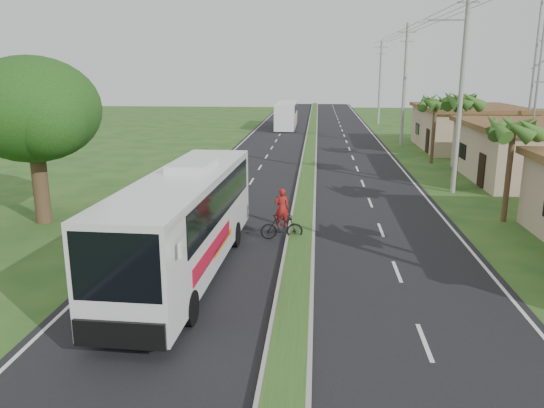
{
  "coord_description": "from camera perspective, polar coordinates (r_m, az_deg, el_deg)",
  "views": [
    {
      "loc": [
        0.61,
        -12.75,
        6.89
      ],
      "look_at": [
        -1.1,
        7.25,
        1.8
      ],
      "focal_mm": 35.0,
      "sensor_mm": 36.0,
      "label": 1
    }
  ],
  "objects": [
    {
      "name": "lane_edge_left",
      "position": [
        34.26,
        -7.54,
        2.49
      ],
      "size": [
        0.12,
        160.0,
        0.01
      ],
      "primitive_type": "cube",
      "color": "silver",
      "rests_on": "ground"
    },
    {
      "name": "utility_pole_c",
      "position": [
        51.38,
        14.06,
        12.45
      ],
      "size": [
        1.6,
        0.28,
        11.0
      ],
      "color": "gray",
      "rests_on": "ground"
    },
    {
      "name": "shop_far",
      "position": [
        50.8,
        20.34,
        7.74
      ],
      "size": [
        8.6,
        11.6,
        3.82
      ],
      "color": "tan",
      "rests_on": "ground"
    },
    {
      "name": "utility_pole_d",
      "position": [
        71.21,
        11.54,
        12.76
      ],
      "size": [
        1.6,
        0.28,
        10.5
      ],
      "color": "gray",
      "rests_on": "ground"
    },
    {
      "name": "palm_verge_b",
      "position": [
        26.39,
        24.55,
        7.45
      ],
      "size": [
        2.4,
        2.4,
        5.05
      ],
      "color": "#473321",
      "rests_on": "ground"
    },
    {
      "name": "road_asphalt",
      "position": [
        33.47,
        3.75,
        2.33
      ],
      "size": [
        14.0,
        160.0,
        0.02
      ],
      "primitive_type": "cube",
      "color": "black",
      "rests_on": "ground"
    },
    {
      "name": "median_strip",
      "position": [
        33.45,
        3.75,
        2.48
      ],
      "size": [
        1.2,
        160.0,
        0.18
      ],
      "color": "gray",
      "rests_on": "ground"
    },
    {
      "name": "shade_tree",
      "position": [
        26.15,
        -24.55,
        8.88
      ],
      "size": [
        6.3,
        6.0,
        7.54
      ],
      "color": "#473321",
      "rests_on": "ground"
    },
    {
      "name": "shop_mid",
      "position": [
        37.58,
        25.82,
        5.11
      ],
      "size": [
        7.6,
        10.6,
        3.67
      ],
      "color": "tan",
      "rests_on": "ground"
    },
    {
      "name": "palm_verge_d",
      "position": [
        41.74,
        17.19,
        10.38
      ],
      "size": [
        2.4,
        2.4,
        5.25
      ],
      "color": "#473321",
      "rests_on": "ground"
    },
    {
      "name": "lane_edge_right",
      "position": [
        34.02,
        15.11,
        2.04
      ],
      "size": [
        0.12,
        160.0,
        0.01
      ],
      "primitive_type": "cube",
      "color": "silver",
      "rests_on": "ground"
    },
    {
      "name": "palm_verge_c",
      "position": [
        32.84,
        19.66,
        10.33
      ],
      "size": [
        2.4,
        2.4,
        5.85
      ],
      "color": "#473321",
      "rests_on": "ground"
    },
    {
      "name": "motorcyclist",
      "position": [
        22.0,
        1.06,
        -1.91
      ],
      "size": [
        1.81,
        0.69,
        2.19
      ],
      "rotation": [
        0.0,
        0.0,
        0.11
      ],
      "color": "black",
      "rests_on": "ground"
    },
    {
      "name": "ground",
      "position": [
        14.51,
        1.96,
        -14.13
      ],
      "size": [
        180.0,
        180.0,
        0.0
      ],
      "primitive_type": "plane",
      "color": "#204B1B",
      "rests_on": "ground"
    },
    {
      "name": "utility_pole_b",
      "position": [
        31.75,
        19.7,
        12.27
      ],
      "size": [
        3.2,
        0.28,
        12.0
      ],
      "color": "gray",
      "rests_on": "ground"
    },
    {
      "name": "coach_bus_main",
      "position": [
        18.21,
        -9.28,
        -1.31
      ],
      "size": [
        2.81,
        11.72,
        3.76
      ],
      "rotation": [
        0.0,
        0.0,
        -0.03
      ],
      "color": "silver",
      "rests_on": "ground"
    },
    {
      "name": "coach_bus_far",
      "position": [
        65.13,
        1.57,
        9.67
      ],
      "size": [
        2.38,
        10.5,
        3.06
      ],
      "rotation": [
        0.0,
        0.0,
        0.01
      ],
      "color": "white",
      "rests_on": "ground"
    }
  ]
}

